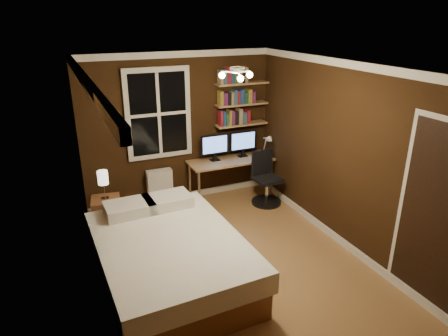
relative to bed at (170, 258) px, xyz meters
name	(u,v)px	position (x,y,z in m)	size (l,w,h in m)	color
floor	(232,260)	(0.86, 0.09, -0.32)	(4.20, 4.20, 0.00)	#996B3D
wall_back	(180,129)	(0.86, 2.19, 0.93)	(3.20, 0.04, 2.50)	black
wall_left	(95,194)	(-0.74, 0.09, 0.93)	(0.04, 4.20, 2.50)	black
wall_right	(340,155)	(2.46, 0.09, 0.93)	(0.04, 4.20, 2.50)	black
ceiling	(234,66)	(0.86, 0.09, 2.18)	(3.20, 4.20, 0.02)	white
window	(158,114)	(0.51, 2.16, 1.23)	(1.06, 0.06, 1.46)	silver
door	(433,220)	(2.45, -1.46, 0.71)	(0.03, 0.82, 2.05)	black
ceiling_fixture	(237,76)	(0.86, -0.01, 2.08)	(0.44, 0.44, 0.18)	beige
bookshelf_lower	(241,124)	(1.94, 2.07, 0.93)	(0.92, 0.22, 0.03)	tan
books_row_lower	(241,117)	(1.94, 2.07, 1.06)	(0.54, 0.16, 0.23)	maroon
bookshelf_middle	(242,104)	(1.94, 2.07, 1.28)	(0.92, 0.22, 0.03)	tan
books_row_middle	(242,97)	(1.94, 2.07, 1.41)	(0.60, 0.16, 0.23)	navy
bookshelf_upper	(242,83)	(1.94, 2.07, 1.63)	(0.92, 0.22, 0.03)	tan
books_row_upper	(242,75)	(1.94, 2.07, 1.76)	(0.54, 0.16, 0.23)	#225131
bed	(170,258)	(0.00, 0.00, 0.00)	(1.67, 2.26, 0.75)	brown
nightstand	(107,214)	(-0.50, 1.57, -0.07)	(0.41, 0.41, 0.51)	brown
bedside_lamp	(104,185)	(-0.50, 1.57, 0.41)	(0.15, 0.15, 0.43)	#F1E7C9
radiator	(160,188)	(0.45, 2.08, -0.01)	(0.42, 0.15, 0.63)	white
desk	(231,163)	(1.66, 1.90, 0.31)	(1.47, 0.55, 0.70)	tan
monitor_left	(215,148)	(1.40, 1.97, 0.60)	(0.49, 0.12, 0.45)	black
monitor_right	(243,144)	(1.93, 1.97, 0.60)	(0.49, 0.12, 0.45)	black
desk_lamp	(267,146)	(2.26, 1.72, 0.60)	(0.14, 0.32, 0.44)	silver
office_chair	(266,184)	(2.11, 1.44, 0.01)	(0.50, 0.50, 0.90)	black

